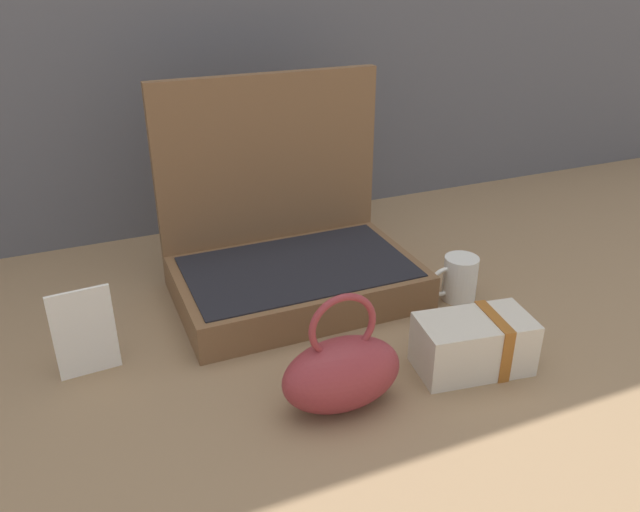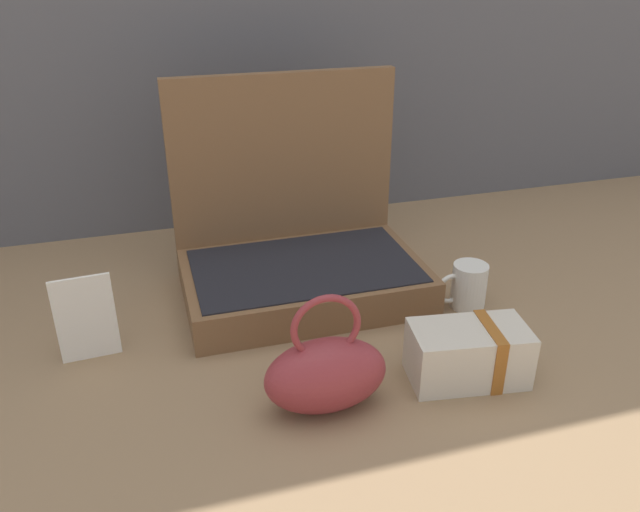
# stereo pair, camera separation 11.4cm
# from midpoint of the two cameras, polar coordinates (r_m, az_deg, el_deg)

# --- Properties ---
(ground_plane) EXTENTS (6.00, 6.00, 0.00)m
(ground_plane) POSITION_cam_midpoint_polar(r_m,az_deg,el_deg) (1.23, -3.15, -6.25)
(ground_plane) COLOR #8C6D4C
(open_suitcase) EXTENTS (0.48, 0.33, 0.43)m
(open_suitcase) POSITION_cam_midpoint_polar(r_m,az_deg,el_deg) (1.32, -5.30, 0.57)
(open_suitcase) COLOR brown
(open_suitcase) RESTS_ON ground_plane
(teal_pouch_handbag) EXTENTS (0.20, 0.11, 0.21)m
(teal_pouch_handbag) POSITION_cam_midpoint_polar(r_m,az_deg,el_deg) (0.99, -1.34, -10.53)
(teal_pouch_handbag) COLOR maroon
(teal_pouch_handbag) RESTS_ON ground_plane
(cream_toiletry_bag) EXTENTS (0.21, 0.13, 0.10)m
(cream_toiletry_bag) POSITION_cam_midpoint_polar(r_m,az_deg,el_deg) (1.11, 10.98, -7.86)
(cream_toiletry_bag) COLOR beige
(cream_toiletry_bag) RESTS_ON ground_plane
(coffee_mug) EXTENTS (0.11, 0.07, 0.09)m
(coffee_mug) POSITION_cam_midpoint_polar(r_m,az_deg,el_deg) (1.31, 10.01, -2.07)
(coffee_mug) COLOR silver
(coffee_mug) RESTS_ON ground_plane
(info_card_left) EXTENTS (0.10, 0.01, 0.16)m
(info_card_left) POSITION_cam_midpoint_polar(r_m,az_deg,el_deg) (1.15, -23.21, -6.47)
(info_card_left) COLOR white
(info_card_left) RESTS_ON ground_plane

